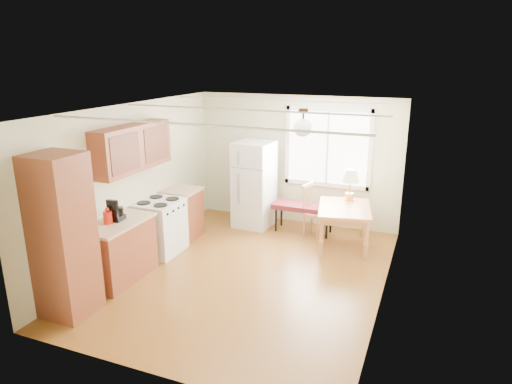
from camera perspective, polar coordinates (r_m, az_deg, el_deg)
The scene contains 11 objects.
room_shell at distance 6.64m, azimuth -1.14°, elevation -0.44°, with size 4.60×5.60×2.62m.
kitchen_run at distance 7.09m, azimuth -16.09°, elevation -3.47°, with size 0.65×3.40×2.20m.
window_unit at distance 8.68m, azimuth 8.96°, elevation 5.50°, with size 1.64×0.05×1.51m.
pendant_light at distance 6.56m, azimuth 5.89°, elevation 8.12°, with size 0.26×0.26×0.40m.
refrigerator at distance 8.76m, azimuth -0.25°, elevation 0.95°, with size 0.73×0.74×1.65m.
bench at distance 8.56m, azimuth 5.97°, elevation -1.98°, with size 1.17×0.44×0.54m.
dining_table at distance 7.99m, azimuth 10.98°, elevation -2.54°, with size 1.08×1.30×0.72m.
chair at distance 8.44m, azimuth 6.88°, elevation -1.79°, with size 0.45×0.44×0.95m.
table_lamp at distance 8.24m, azimuth 11.72°, elevation 1.72°, with size 0.32×0.32×0.56m.
coffee_maker at distance 6.91m, azimuth -17.09°, elevation -2.49°, with size 0.18×0.23×0.33m.
kettle at distance 6.83m, azimuth -18.04°, elevation -2.98°, with size 0.13×0.13×0.24m.
Camera 1 is at (2.48, -5.84, 3.20)m, focal length 32.00 mm.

